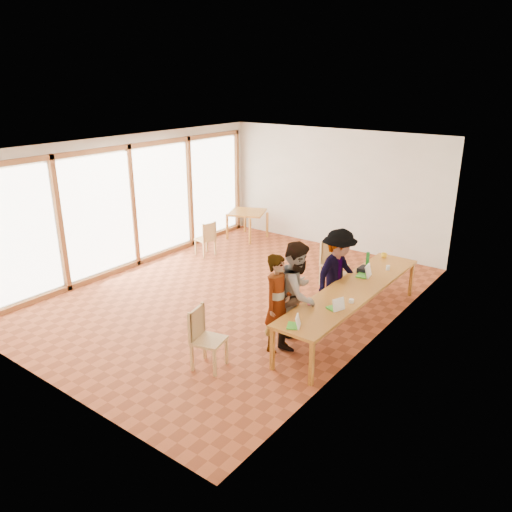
{
  "coord_description": "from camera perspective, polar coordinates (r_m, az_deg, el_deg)",
  "views": [
    {
      "loc": [
        5.88,
        -7.14,
        4.19
      ],
      "look_at": [
        0.75,
        -0.29,
        1.1
      ],
      "focal_mm": 35.0,
      "sensor_mm": 36.0,
      "label": 1
    }
  ],
  "objects": [
    {
      "name": "green_bottle",
      "position": [
        9.78,
        12.64,
        -0.38
      ],
      "size": [
        0.07,
        0.07,
        0.28
      ],
      "primitive_type": "cylinder",
      "color": "#186921",
      "rests_on": "communal_table"
    },
    {
      "name": "wall_front",
      "position": [
        7.19,
        -23.21,
        -3.83
      ],
      "size": [
        6.0,
        0.1,
        3.0
      ],
      "primitive_type": "cube",
      "color": "beige",
      "rests_on": "ground"
    },
    {
      "name": "yellow_mug",
      "position": [
        10.34,
        14.41,
        0.07
      ],
      "size": [
        0.16,
        0.16,
        0.1
      ],
      "primitive_type": "imported",
      "rotation": [
        0.0,
        0.0,
        0.36
      ],
      "color": "yellow",
      "rests_on": "communal_table"
    },
    {
      "name": "pink_phone",
      "position": [
        8.07,
        6.2,
        -5.44
      ],
      "size": [
        0.05,
        0.1,
        0.01
      ],
      "primitive_type": "cube",
      "color": "#DD3F68",
      "rests_on": "communal_table"
    },
    {
      "name": "chair_spare",
      "position": [
        12.24,
        -5.59,
        2.36
      ],
      "size": [
        0.47,
        0.47,
        0.46
      ],
      "rotation": [
        0.0,
        0.0,
        2.94
      ],
      "color": "#D8B36C",
      "rests_on": "ground"
    },
    {
      "name": "person_far",
      "position": [
        9.08,
        9.35,
        -2.07
      ],
      "size": [
        0.77,
        1.17,
        1.68
      ],
      "primitive_type": "imported",
      "rotation": [
        0.0,
        0.0,
        1.43
      ],
      "color": "gray",
      "rests_on": "ground"
    },
    {
      "name": "chair_empty",
      "position": [
        10.0,
        9.77,
        -1.57
      ],
      "size": [
        0.51,
        0.51,
        0.51
      ],
      "rotation": [
        0.0,
        0.0,
        0.16
      ],
      "color": "#D8B36C",
      "rests_on": "ground"
    },
    {
      "name": "person_mid",
      "position": [
        8.11,
        4.77,
        -4.31
      ],
      "size": [
        0.85,
        0.99,
        1.76
      ],
      "primitive_type": "imported",
      "rotation": [
        0.0,
        0.0,
        1.81
      ],
      "color": "gray",
      "rests_on": "ground"
    },
    {
      "name": "chair_far",
      "position": [
        10.59,
        8.57,
        -0.2
      ],
      "size": [
        0.55,
        0.55,
        0.52
      ],
      "rotation": [
        0.0,
        0.0,
        -0.24
      ],
      "color": "#D8B36C",
      "rests_on": "ground"
    },
    {
      "name": "chair_near",
      "position": [
        7.6,
        -6.13,
        -8.58
      ],
      "size": [
        0.54,
        0.54,
        0.51
      ],
      "rotation": [
        0.0,
        0.0,
        0.23
      ],
      "color": "#D8B36C",
      "rests_on": "ground"
    },
    {
      "name": "communal_table",
      "position": [
        8.79,
        11.04,
        -3.93
      ],
      "size": [
        0.8,
        4.0,
        0.75
      ],
      "color": "#C7832C",
      "rests_on": "ground"
    },
    {
      "name": "laptop_mid",
      "position": [
        7.94,
        9.2,
        -5.68
      ],
      "size": [
        0.27,
        0.29,
        0.2
      ],
      "rotation": [
        0.0,
        0.0,
        -0.37
      ],
      "color": "green",
      "rests_on": "communal_table"
    },
    {
      "name": "person_near",
      "position": [
        7.94,
        2.55,
        -5.37
      ],
      "size": [
        0.43,
        0.61,
        1.62
      ],
      "primitive_type": "imported",
      "rotation": [
        0.0,
        0.0,
        1.51
      ],
      "color": "gray",
      "rests_on": "ground"
    },
    {
      "name": "laptop_far",
      "position": [
        9.3,
        12.39,
        -1.94
      ],
      "size": [
        0.27,
        0.3,
        0.23
      ],
      "rotation": [
        0.0,
        0.0,
        0.17
      ],
      "color": "green",
      "rests_on": "communal_table"
    },
    {
      "name": "side_table",
      "position": [
        13.54,
        -1.01,
        4.78
      ],
      "size": [
        0.9,
        0.9,
        0.75
      ],
      "rotation": [
        0.0,
        0.0,
        0.42
      ],
      "color": "#C7832C",
      "rests_on": "ground"
    },
    {
      "name": "chair_mid",
      "position": [
        8.97,
        2.94,
        -4.42
      ],
      "size": [
        0.39,
        0.39,
        0.44
      ],
      "rotation": [
        0.0,
        0.0,
        0.02
      ],
      "color": "#D8B36C",
      "rests_on": "ground"
    },
    {
      "name": "window_wall",
      "position": [
        11.68,
        -13.95,
        5.95
      ],
      "size": [
        0.1,
        8.0,
        3.0
      ],
      "primitive_type": "cube",
      "color": "white",
      "rests_on": "ground"
    },
    {
      "name": "ceiling",
      "position": [
        9.32,
        -2.71,
        12.62
      ],
      "size": [
        6.0,
        8.0,
        0.04
      ],
      "primitive_type": "cube",
      "color": "white",
      "rests_on": "wall_back"
    },
    {
      "name": "wall_back",
      "position": [
        12.88,
        8.86,
        7.57
      ],
      "size": [
        6.0,
        0.1,
        3.0
      ],
      "primitive_type": "cube",
      "color": "beige",
      "rests_on": "ground"
    },
    {
      "name": "laptop_near",
      "position": [
        7.34,
        4.51,
        -7.72
      ],
      "size": [
        0.26,
        0.27,
        0.18
      ],
      "rotation": [
        0.0,
        0.0,
        0.43
      ],
      "color": "green",
      "rests_on": "communal_table"
    },
    {
      "name": "black_pouch",
      "position": [
        9.53,
        12.19,
        -1.49
      ],
      "size": [
        0.16,
        0.26,
        0.09
      ],
      "primitive_type": "cube",
      "color": "black",
      "rests_on": "communal_table"
    },
    {
      "name": "wall_right",
      "position": [
        8.16,
        13.99,
        -0.02
      ],
      "size": [
        0.1,
        8.0,
        3.0
      ],
      "primitive_type": "cube",
      "color": "beige",
      "rests_on": "ground"
    },
    {
      "name": "clear_glass",
      "position": [
        9.71,
        14.84,
        -1.31
      ],
      "size": [
        0.07,
        0.07,
        0.09
      ],
      "primitive_type": "cylinder",
      "color": "silver",
      "rests_on": "communal_table"
    },
    {
      "name": "ground",
      "position": [
        10.16,
        -2.44,
        -4.53
      ],
      "size": [
        8.0,
        8.0,
        0.0
      ],
      "primitive_type": "plane",
      "color": "#9F4A26",
      "rests_on": "ground"
    },
    {
      "name": "condiment_cup",
      "position": [
        8.21,
        10.85,
        -5.07
      ],
      "size": [
        0.08,
        0.08,
        0.06
      ],
      "primitive_type": "cylinder",
      "color": "white",
      "rests_on": "communal_table"
    }
  ]
}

